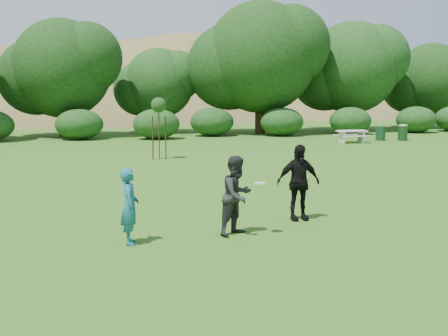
% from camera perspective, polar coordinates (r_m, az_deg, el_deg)
% --- Properties ---
extents(ground, '(120.00, 120.00, 0.00)m').
position_cam_1_polar(ground, '(12.39, 3.87, -6.88)').
color(ground, '#19470C').
rests_on(ground, ground).
extents(player_teal, '(0.43, 0.61, 1.58)m').
position_cam_1_polar(player_teal, '(11.73, -9.57, -3.85)').
color(player_teal, '#195F73').
rests_on(player_teal, ground).
extents(player_grey, '(1.07, 1.02, 1.75)m').
position_cam_1_polar(player_grey, '(12.29, 1.34, -2.80)').
color(player_grey, '#232326').
rests_on(player_grey, ground).
extents(player_black, '(1.11, 0.49, 1.87)m').
position_cam_1_polar(player_black, '(13.80, 7.56, -1.45)').
color(player_black, black).
rests_on(player_black, ground).
extents(trash_can_near, '(0.60, 0.60, 0.90)m').
position_cam_1_polar(trash_can_near, '(37.16, 15.61, 3.40)').
color(trash_can_near, '#163C21').
rests_on(trash_can_near, ground).
extents(frisbee, '(0.27, 0.27, 0.04)m').
position_cam_1_polar(frisbee, '(12.19, 3.73, -1.54)').
color(frisbee, white).
rests_on(frisbee, ground).
extents(sapling, '(0.70, 0.70, 2.85)m').
position_cam_1_polar(sapling, '(25.97, -6.65, 6.20)').
color(sapling, '#382216').
rests_on(sapling, ground).
extents(picnic_table, '(1.80, 1.48, 0.76)m').
position_cam_1_polar(picnic_table, '(35.11, 12.85, 3.37)').
color(picnic_table, beige).
rests_on(picnic_table, ground).
extents(trash_can_lidded, '(0.60, 0.60, 1.05)m').
position_cam_1_polar(trash_can_lidded, '(37.44, 17.70, 3.49)').
color(trash_can_lidded, '#153B17').
rests_on(trash_can_lidded, ground).
extents(hillside, '(150.00, 72.00, 52.00)m').
position_cam_1_polar(hillside, '(81.21, -13.31, -3.09)').
color(hillside, olive).
rests_on(hillside, ground).
extents(tree_row, '(53.92, 10.38, 9.62)m').
position_cam_1_polar(tree_row, '(40.65, -5.76, 10.25)').
color(tree_row, '#3A2616').
rests_on(tree_row, ground).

